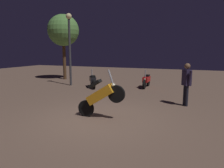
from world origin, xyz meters
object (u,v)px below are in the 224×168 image
person_rider_beside (187,81)px  motorcycle_black_parked_left (93,80)px  motorcycle_orange_foreground (100,96)px  motorcycle_red_parked_right (146,80)px  streetlamp_near (69,40)px

person_rider_beside → motorcycle_black_parked_left: bearing=-55.7°
motorcycle_orange_foreground → motorcycle_red_parked_right: (0.14, 6.30, -0.31)m
streetlamp_near → motorcycle_orange_foreground: bearing=-48.9°
motorcycle_orange_foreground → streetlamp_near: 7.30m
motorcycle_black_parked_left → streetlamp_near: streetlamp_near is taller
person_rider_beside → streetlamp_near: 7.79m
motorcycle_black_parked_left → streetlamp_near: (-1.71, 0.22, 2.47)m
person_rider_beside → streetlamp_near: bearing=-52.1°
motorcycle_red_parked_right → streetlamp_near: bearing=-77.6°
motorcycle_orange_foreground → person_rider_beside: 3.72m
motorcycle_black_parked_left → motorcycle_red_parked_right: bearing=-101.8°
motorcycle_orange_foreground → motorcycle_red_parked_right: motorcycle_orange_foreground is taller
motorcycle_black_parked_left → streetlamp_near: size_ratio=0.32×
motorcycle_orange_foreground → motorcycle_red_parked_right: bearing=88.6°
motorcycle_orange_foreground → motorcycle_red_parked_right: 6.31m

